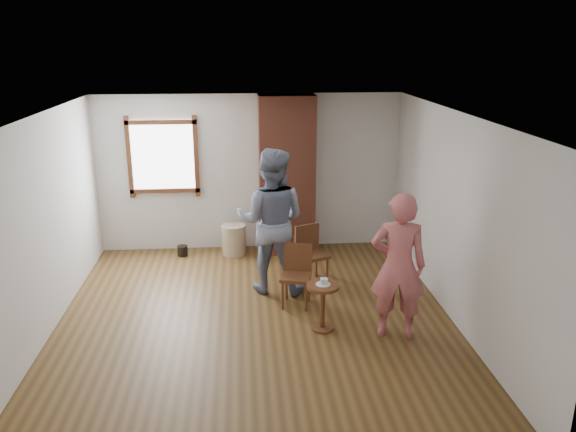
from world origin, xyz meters
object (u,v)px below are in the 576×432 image
object	(u,v)px
dining_chair_left	(310,251)
side_table	(323,299)
person_pink	(398,266)
stoneware_crock	(234,240)
dining_chair_right	(297,271)
man	(271,221)

from	to	relation	value
dining_chair_left	side_table	bearing A→B (deg)	-113.77
dining_chair_left	person_pink	size ratio (longest dim) A/B	0.47
stoneware_crock	dining_chair_right	distance (m)	2.09
dining_chair_right	side_table	bearing A→B (deg)	-57.62
side_table	man	distance (m)	1.48
stoneware_crock	side_table	bearing A→B (deg)	-67.35
man	person_pink	world-z (taller)	man
stoneware_crock	dining_chair_right	size ratio (longest dim) A/B	0.62
side_table	person_pink	xyz separation A→B (m)	(0.85, -0.21, 0.49)
stoneware_crock	man	bearing A→B (deg)	-68.82
dining_chair_right	person_pink	world-z (taller)	person_pink
dining_chair_left	stoneware_crock	bearing A→B (deg)	111.47
dining_chair_left	man	distance (m)	0.84
dining_chair_right	side_table	world-z (taller)	dining_chair_right
stoneware_crock	person_pink	size ratio (longest dim) A/B	0.28
person_pink	dining_chair_left	bearing A→B (deg)	-52.07
dining_chair_left	man	xyz separation A→B (m)	(-0.58, -0.25, 0.55)
dining_chair_left	dining_chair_right	distance (m)	0.77
stoneware_crock	man	world-z (taller)	man
dining_chair_left	person_pink	bearing A→B (deg)	-86.67
stoneware_crock	side_table	size ratio (longest dim) A/B	0.85
stoneware_crock	person_pink	world-z (taller)	person_pink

